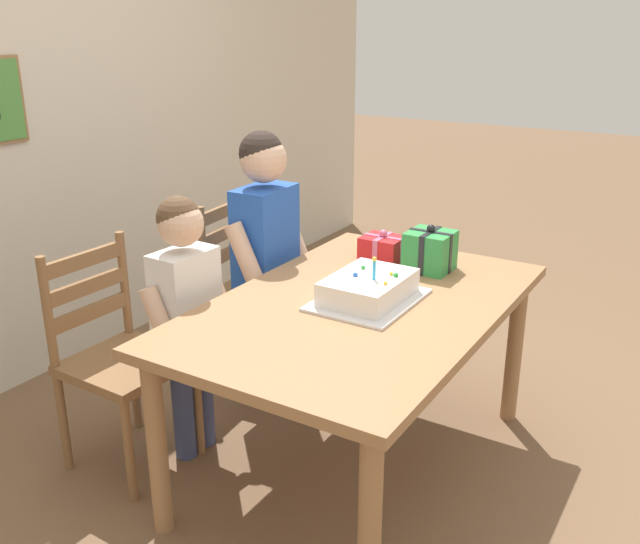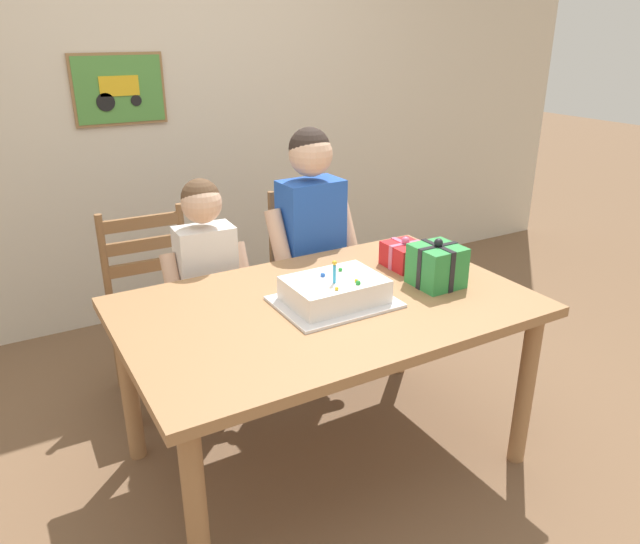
{
  "view_description": "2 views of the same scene",
  "coord_description": "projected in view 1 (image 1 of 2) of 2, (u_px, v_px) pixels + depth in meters",
  "views": [
    {
      "loc": [
        -2.19,
        -1.16,
        1.74
      ],
      "look_at": [
        -0.0,
        0.18,
        0.82
      ],
      "focal_mm": 39.49,
      "sensor_mm": 36.0,
      "label": 1
    },
    {
      "loc": [
        -1.07,
        -1.81,
        1.71
      ],
      "look_at": [
        0.03,
        0.11,
        0.82
      ],
      "focal_mm": 33.78,
      "sensor_mm": 36.0,
      "label": 2
    }
  ],
  "objects": [
    {
      "name": "chair_right",
      "position": [
        252.0,
        289.0,
        3.53
      ],
      "size": [
        0.46,
        0.46,
        0.92
      ],
      "color": "brown",
      "rests_on": "ground"
    },
    {
      "name": "ground_plane",
      "position": [
        357.0,
        466.0,
        2.91
      ],
      "size": [
        20.0,
        20.0,
        0.0
      ],
      "primitive_type": "plane",
      "color": "brown"
    },
    {
      "name": "chair_left",
      "position": [
        119.0,
        357.0,
        2.82
      ],
      "size": [
        0.43,
        0.43,
        0.92
      ],
      "color": "brown",
      "rests_on": "ground"
    },
    {
      "name": "gift_box_red_large",
      "position": [
        430.0,
        251.0,
        2.98
      ],
      "size": [
        0.19,
        0.19,
        0.2
      ],
      "color": "#2D8E42",
      "rests_on": "dining_table"
    },
    {
      "name": "gift_box_beside_cake",
      "position": [
        383.0,
        248.0,
        3.11
      ],
      "size": [
        0.16,
        0.18,
        0.14
      ],
      "color": "red",
      "rests_on": "dining_table"
    },
    {
      "name": "child_younger",
      "position": [
        186.0,
        303.0,
        2.8
      ],
      "size": [
        0.41,
        0.23,
        1.11
      ],
      "color": "#38426B",
      "rests_on": "ground"
    },
    {
      "name": "child_older",
      "position": [
        266.0,
        242.0,
        3.2
      ],
      "size": [
        0.47,
        0.27,
        1.29
      ],
      "color": "#38426B",
      "rests_on": "ground"
    },
    {
      "name": "birthday_cake",
      "position": [
        368.0,
        289.0,
        2.66
      ],
      "size": [
        0.44,
        0.34,
        0.19
      ],
      "color": "silver",
      "rests_on": "dining_table"
    },
    {
      "name": "back_wall",
      "position": [
        27.0,
        117.0,
        3.37
      ],
      "size": [
        6.4,
        0.11,
        2.6
      ],
      "color": "beige",
      "rests_on": "ground"
    },
    {
      "name": "dining_table",
      "position": [
        360.0,
        323.0,
        2.69
      ],
      "size": [
        1.56,
        0.99,
        0.73
      ],
      "color": "#9E7047",
      "rests_on": "ground"
    }
  ]
}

